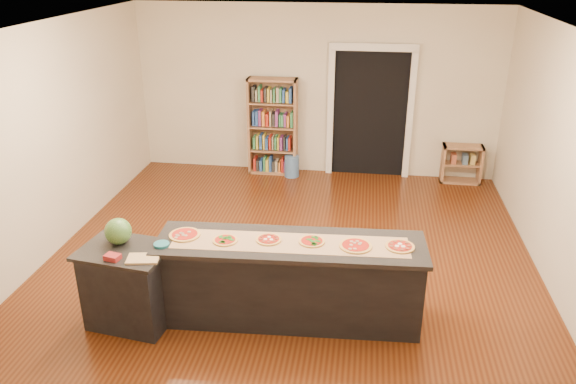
# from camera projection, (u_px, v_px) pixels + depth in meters

# --- Properties ---
(room) EXTENTS (6.00, 7.00, 2.80)m
(room) POSITION_uv_depth(u_px,v_px,m) (285.00, 166.00, 6.10)
(room) COLOR beige
(room) RESTS_ON ground
(doorway) EXTENTS (1.40, 0.09, 2.21)m
(doorway) POSITION_uv_depth(u_px,v_px,m) (370.00, 106.00, 9.21)
(doorway) COLOR black
(doorway) RESTS_ON room
(kitchen_island) EXTENTS (2.70, 0.73, 0.89)m
(kitchen_island) POSITION_uv_depth(u_px,v_px,m) (290.00, 280.00, 5.74)
(kitchen_island) COLOR black
(kitchen_island) RESTS_ON ground
(side_counter) EXTENTS (0.87, 0.63, 0.86)m
(side_counter) POSITION_uv_depth(u_px,v_px,m) (129.00, 286.00, 5.67)
(side_counter) COLOR black
(side_counter) RESTS_ON ground
(bookshelf) EXTENTS (0.82, 0.29, 1.64)m
(bookshelf) POSITION_uv_depth(u_px,v_px,m) (273.00, 127.00, 9.42)
(bookshelf) COLOR #A2734E
(bookshelf) RESTS_ON ground
(low_shelf) EXTENTS (0.64, 0.27, 0.64)m
(low_shelf) POSITION_uv_depth(u_px,v_px,m) (461.00, 164.00, 9.22)
(low_shelf) COLOR #A2734E
(low_shelf) RESTS_ON ground
(waste_bin) EXTENTS (0.25, 0.25, 0.36)m
(waste_bin) POSITION_uv_depth(u_px,v_px,m) (292.00, 166.00, 9.51)
(waste_bin) COLOR #496FA3
(waste_bin) RESTS_ON ground
(kraft_paper) EXTENTS (2.36, 0.55, 0.00)m
(kraft_paper) POSITION_uv_depth(u_px,v_px,m) (290.00, 243.00, 5.55)
(kraft_paper) COLOR #9B7750
(kraft_paper) RESTS_ON kitchen_island
(watermelon) EXTENTS (0.27, 0.27, 0.27)m
(watermelon) POSITION_uv_depth(u_px,v_px,m) (118.00, 231.00, 5.56)
(watermelon) COLOR #144214
(watermelon) RESTS_ON side_counter
(cutting_board) EXTENTS (0.33, 0.25, 0.02)m
(cutting_board) POSITION_uv_depth(u_px,v_px,m) (143.00, 259.00, 5.31)
(cutting_board) COLOR tan
(cutting_board) RESTS_ON side_counter
(package_red) EXTENTS (0.16, 0.13, 0.05)m
(package_red) POSITION_uv_depth(u_px,v_px,m) (112.00, 257.00, 5.31)
(package_red) COLOR maroon
(package_red) RESTS_ON side_counter
(package_teal) EXTENTS (0.15, 0.15, 0.06)m
(package_teal) POSITION_uv_depth(u_px,v_px,m) (162.00, 246.00, 5.50)
(package_teal) COLOR #195966
(package_teal) RESTS_ON side_counter
(pizza_a) EXTENTS (0.31, 0.31, 0.02)m
(pizza_a) POSITION_uv_depth(u_px,v_px,m) (185.00, 235.00, 5.68)
(pizza_a) COLOR tan
(pizza_a) RESTS_ON kitchen_island
(pizza_b) EXTENTS (0.27, 0.27, 0.02)m
(pizza_b) POSITION_uv_depth(u_px,v_px,m) (225.00, 240.00, 5.58)
(pizza_b) COLOR tan
(pizza_b) RESTS_ON kitchen_island
(pizza_c) EXTENTS (0.25, 0.25, 0.02)m
(pizza_c) POSITION_uv_depth(u_px,v_px,m) (269.00, 239.00, 5.59)
(pizza_c) COLOR tan
(pizza_c) RESTS_ON kitchen_island
(pizza_d) EXTENTS (0.26, 0.26, 0.02)m
(pizza_d) POSITION_uv_depth(u_px,v_px,m) (312.00, 241.00, 5.56)
(pizza_d) COLOR tan
(pizza_d) RESTS_ON kitchen_island
(pizza_e) EXTENTS (0.30, 0.30, 0.02)m
(pizza_e) POSITION_uv_depth(u_px,v_px,m) (356.00, 246.00, 5.47)
(pizza_e) COLOR tan
(pizza_e) RESTS_ON kitchen_island
(pizza_f) EXTENTS (0.30, 0.30, 0.02)m
(pizza_f) POSITION_uv_depth(u_px,v_px,m) (400.00, 246.00, 5.46)
(pizza_f) COLOR tan
(pizza_f) RESTS_ON kitchen_island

